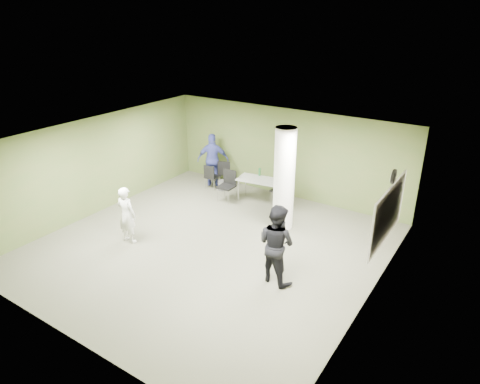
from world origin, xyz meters
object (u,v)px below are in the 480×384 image
Objects in this scene: woman_white at (127,215)px; man_black at (276,244)px; man_blue at (213,160)px; folding_table at (263,181)px; chair_back_left at (225,171)px.

man_black is (3.99, 0.56, 0.15)m from woman_white.
woman_white is at bearing 19.04° from man_black.
woman_white is 4.33m from man_blue.
woman_white is 0.84× the size of man_blue.
man_black reaches higher than folding_table.
man_blue is at bearing 2.60° from chair_back_left.
woman_white is at bearing 67.63° from chair_back_left.
man_black is at bearing 108.50° from man_blue.
folding_table is 0.90× the size of man_blue.
chair_back_left is 4.48m from woman_white.
woman_white reaches higher than folding_table.
chair_back_left is 5.70m from man_black.
man_blue reaches higher than chair_back_left.
folding_table is 1.81m from chair_back_left.
man_black is 1.01× the size of man_blue.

